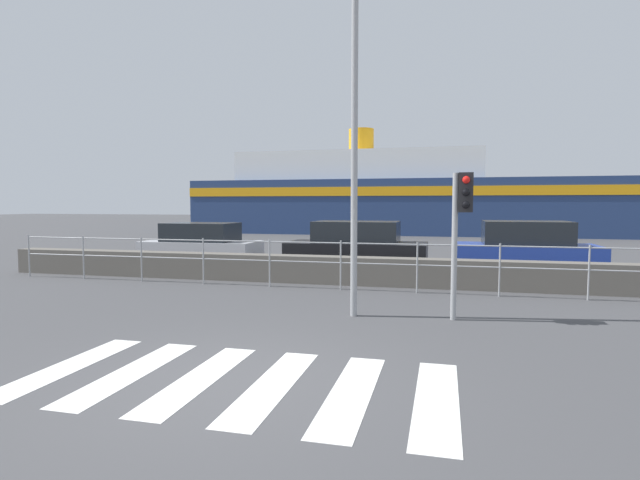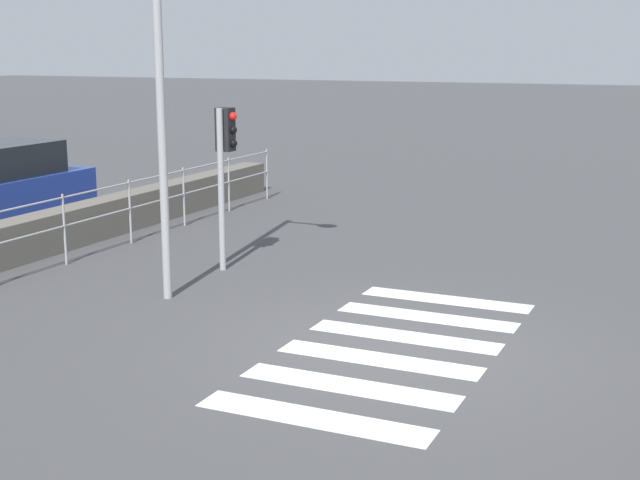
{
  "view_description": "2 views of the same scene",
  "coord_description": "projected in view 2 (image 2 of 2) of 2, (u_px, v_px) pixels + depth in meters",
  "views": [
    {
      "loc": [
        2.36,
        -5.19,
        2.04
      ],
      "look_at": [
        0.57,
        2.0,
        1.5
      ],
      "focal_mm": 28.0,
      "sensor_mm": 36.0,
      "label": 1
    },
    {
      "loc": [
        -9.47,
        -3.35,
        3.49
      ],
      "look_at": [
        0.18,
        1.0,
        1.2
      ],
      "focal_mm": 50.0,
      "sensor_mm": 36.0,
      "label": 2
    }
  ],
  "objects": [
    {
      "name": "parked_car_blue",
      "position": [
        1.0,
        185.0,
        18.75
      ],
      "size": [
        4.01,
        1.79,
        1.53
      ],
      "color": "#233D9E",
      "rests_on": "ground_plane"
    },
    {
      "name": "crosswalk",
      "position": [
        393.0,
        347.0,
        10.58
      ],
      "size": [
        4.95,
        2.4,
        0.01
      ],
      "color": "silver",
      "rests_on": "ground_plane"
    },
    {
      "name": "ground_plane",
      "position": [
        391.0,
        349.0,
        10.52
      ],
      "size": [
        160.0,
        160.0,
        0.0
      ],
      "primitive_type": "plane",
      "color": "#424244"
    },
    {
      "name": "traffic_light_far",
      "position": [
        225.0,
        152.0,
        13.99
      ],
      "size": [
        0.34,
        0.32,
        2.57
      ],
      "color": "#9EA0A3",
      "rests_on": "ground_plane"
    }
  ]
}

